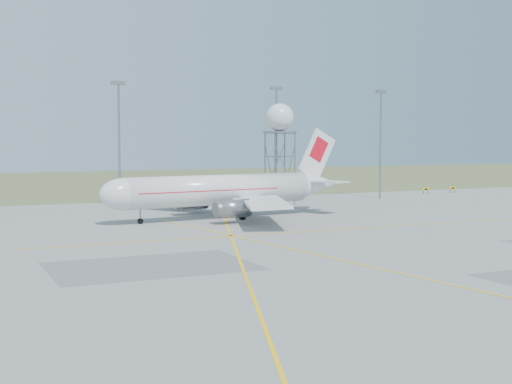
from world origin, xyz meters
name	(u,v)px	position (x,y,z in m)	size (l,w,h in m)	color
ground	(438,277)	(0.00, 0.00, 0.00)	(400.00, 400.00, 0.00)	#9D9C97
grass_strip	(88,182)	(0.00, 140.00, 0.01)	(400.00, 120.00, 0.03)	#4D5A31
mast_b	(119,134)	(-10.00, 66.00, 12.07)	(2.20, 0.50, 20.50)	gray
mast_c	(276,135)	(18.00, 66.00, 12.07)	(2.20, 0.50, 20.50)	gray
mast_d	(381,135)	(40.00, 66.00, 12.07)	(2.20, 0.50, 20.50)	gray
taxi_sign_near	(426,189)	(55.60, 72.00, 0.89)	(1.60, 0.17, 1.20)	black
taxi_sign_far	(453,188)	(62.60, 72.00, 0.89)	(1.60, 0.17, 1.20)	black
airliner_main	(223,191)	(0.24, 47.57, 4.00)	(38.33, 37.07, 13.05)	silver
radar_tower	(280,148)	(17.68, 63.98, 9.81)	(4.83, 4.83, 17.48)	gray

